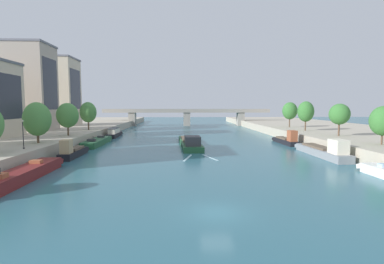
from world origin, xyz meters
name	(u,v)px	position (x,y,z in m)	size (l,w,h in m)	color
ground_plane	(217,213)	(0.00, 0.00, 0.00)	(400.00, 400.00, 0.00)	#2D6070
quay_left	(34,134)	(-40.94, 55.00, 1.13)	(36.00, 170.00, 2.26)	#B2A893
quay_right	(341,133)	(40.94, 55.00, 1.13)	(36.00, 170.00, 2.26)	#B2A893
barge_midriver	(190,142)	(-0.84, 38.15, 0.82)	(4.76, 21.75, 2.72)	#235633
wake_behind_barge	(199,158)	(0.16, 24.39, 0.01)	(5.59, 6.04, 0.03)	#A0CCD6
moored_boat_left_near	(23,174)	(-20.56, 10.90, 0.69)	(2.75, 15.87, 2.43)	maroon
moored_boat_left_second	(73,151)	(-20.45, 25.88, 0.92)	(2.14, 10.13, 3.17)	black
moored_boat_left_midway	(97,142)	(-20.83, 41.36, 0.64)	(3.01, 15.27, 2.32)	#235633
moored_boat_left_lone	(114,133)	(-20.78, 57.55, 1.01)	(2.47, 12.00, 2.43)	black
moored_boat_right_gap_after	(323,151)	(20.83, 24.64, 0.98)	(2.71, 15.71, 3.33)	gray
moored_boat_right_lone	(286,140)	(20.53, 40.61, 0.92)	(2.35, 11.49, 3.26)	black
tree_left_far	(37,119)	(-26.36, 26.74, 6.20)	(4.36, 4.36, 6.72)	brown
tree_left_distant	(68,115)	(-26.06, 38.95, 6.44)	(4.41, 4.41, 6.72)	brown
tree_left_past_mid	(88,112)	(-26.27, 53.06, 6.76)	(4.12, 4.12, 7.11)	brown
tree_right_far	(383,121)	(28.89, 22.15, 6.02)	(3.88, 3.88, 6.08)	brown
tree_right_end_of_row	(339,114)	(29.37, 35.47, 6.70)	(4.04, 4.04, 6.57)	brown
tree_right_third	(306,112)	(28.27, 48.80, 6.99)	(3.94, 3.94, 7.26)	brown
tree_right_second	(290,111)	(28.71, 60.40, 6.98)	(4.20, 4.20, 7.19)	brown
lamppost_left_bank	(23,133)	(-25.06, 19.81, 4.54)	(0.28, 0.28, 4.13)	black
building_left_far_end	(24,87)	(-41.32, 52.02, 12.98)	(13.18, 9.98, 21.40)	#A89989
building_left_middle	(58,92)	(-41.32, 72.03, 12.89)	(11.23, 11.33, 21.22)	beige
bridge_far	(187,115)	(0.00, 100.96, 4.67)	(69.88, 4.40, 7.16)	gray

